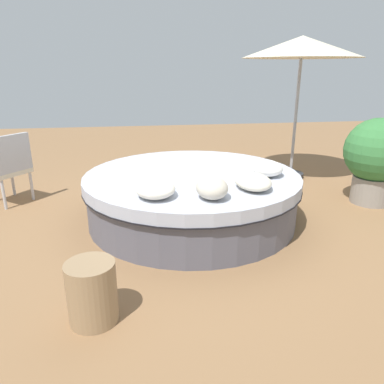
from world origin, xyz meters
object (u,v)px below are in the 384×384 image
at_px(patio_chair, 9,165).
at_px(throw_pillow_0, 155,189).
at_px(throw_pillow_3, 266,168).
at_px(throw_pillow_2, 253,181).
at_px(patio_umbrella, 302,49).
at_px(throw_pillow_1, 212,188).
at_px(side_table, 92,292).
at_px(planter, 377,156).
at_px(round_bed, 192,196).

bearing_deg(patio_chair, throw_pillow_0, -94.33).
bearing_deg(throw_pillow_3, throw_pillow_2, -34.40).
relative_size(throw_pillow_2, patio_umbrella, 0.23).
bearing_deg(throw_pillow_0, throw_pillow_1, 77.38).
xyz_separation_m(throw_pillow_2, throw_pillow_3, (-0.45, 0.31, 0.01)).
bearing_deg(throw_pillow_2, side_table, -53.50).
bearing_deg(patio_umbrella, throw_pillow_2, -32.44).
distance_m(patio_chair, planter, 5.04).
bearing_deg(planter, patio_chair, -98.23).
height_order(throw_pillow_1, planter, planter).
bearing_deg(throw_pillow_2, throw_pillow_0, -83.69).
bearing_deg(patio_chair, throw_pillow_1, -89.22).
relative_size(round_bed, patio_umbrella, 1.14).
distance_m(throw_pillow_0, side_table, 1.26).
bearing_deg(patio_umbrella, throw_pillow_0, -46.32).
height_order(throw_pillow_0, patio_umbrella, patio_umbrella).
height_order(patio_umbrella, side_table, patio_umbrella).
xyz_separation_m(patio_umbrella, side_table, (3.41, -3.00, -1.86)).
distance_m(throw_pillow_3, patio_umbrella, 2.54).
bearing_deg(throw_pillow_2, patio_chair, -118.28).
bearing_deg(patio_umbrella, throw_pillow_1, -37.73).
xyz_separation_m(throw_pillow_0, throw_pillow_1, (0.12, 0.55, 0.02)).
distance_m(throw_pillow_2, planter, 2.21).
bearing_deg(throw_pillow_2, planter, 113.23).
relative_size(throw_pillow_2, planter, 0.44).
distance_m(throw_pillow_3, planter, 1.77).
bearing_deg(throw_pillow_0, throw_pillow_2, 96.31).
xyz_separation_m(throw_pillow_3, side_table, (1.62, -1.89, -0.44)).
height_order(round_bed, throw_pillow_0, throw_pillow_0).
xyz_separation_m(round_bed, throw_pillow_0, (0.77, -0.48, 0.37)).
height_order(round_bed, side_table, round_bed).
height_order(throw_pillow_3, patio_umbrella, patio_umbrella).
height_order(throw_pillow_0, planter, planter).
bearing_deg(side_table, throw_pillow_2, 126.50).
xyz_separation_m(throw_pillow_2, patio_umbrella, (-2.24, 1.42, 1.43)).
bearing_deg(round_bed, patio_chair, -111.23).
xyz_separation_m(round_bed, throw_pillow_3, (0.21, 0.87, 0.38)).
relative_size(throw_pillow_0, planter, 0.40).
relative_size(throw_pillow_1, patio_chair, 0.41).
distance_m(throw_pillow_0, throw_pillow_3, 1.46).
height_order(throw_pillow_0, patio_chair, patio_chair).
bearing_deg(throw_pillow_3, patio_chair, -109.28).
bearing_deg(round_bed, throw_pillow_1, 4.11).
xyz_separation_m(round_bed, throw_pillow_2, (0.66, 0.56, 0.37)).
bearing_deg(patio_umbrella, planter, 23.88).
bearing_deg(throw_pillow_0, round_bed, 147.97).
bearing_deg(round_bed, throw_pillow_3, 76.39).
relative_size(throw_pillow_2, side_table, 1.10).
xyz_separation_m(throw_pillow_1, patio_chair, (-1.83, -2.47, -0.14)).
height_order(throw_pillow_0, throw_pillow_2, throw_pillow_0).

